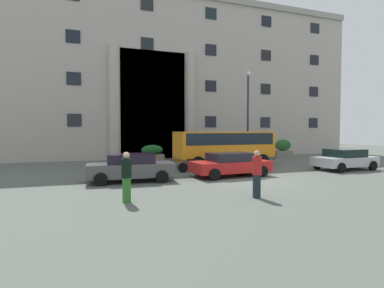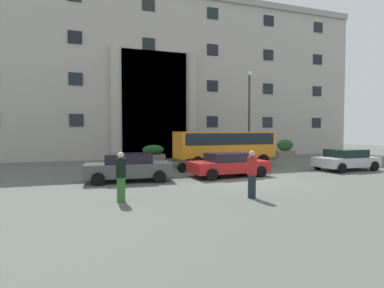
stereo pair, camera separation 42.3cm
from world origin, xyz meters
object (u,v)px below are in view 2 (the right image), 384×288
orange_minibus (224,145)px  pedestrian_woman_with_bag (121,177)px  hedge_planter_east (285,149)px  lamppost_plaza_centre (249,109)px  parked_hatchback_near (128,167)px  hedge_planter_entrance_right (153,153)px  motorcycle_near_kerb (192,165)px  hedge_planter_west (190,152)px  pedestrian_woman_dark_dress (252,174)px  bus_stop_sign (272,144)px  hedge_planter_entrance_left (226,151)px  white_taxi_kerbside (346,159)px  parked_sedan_far (229,164)px

orange_minibus → pedestrian_woman_with_bag: bearing=-134.3°
hedge_planter_east → lamppost_plaza_centre: lamppost_plaza_centre is taller
parked_hatchback_near → hedge_planter_entrance_right: bearing=75.1°
orange_minibus → motorcycle_near_kerb: orange_minibus is taller
hedge_planter_east → hedge_planter_west: bearing=178.1°
pedestrian_woman_dark_dress → bus_stop_sign: bearing=-84.1°
hedge_planter_entrance_right → motorcycle_near_kerb: 7.35m
motorcycle_near_kerb → lamppost_plaza_centre: bearing=40.7°
hedge_planter_entrance_left → pedestrian_woman_with_bag: (-10.38, -13.78, 0.20)m
hedge_planter_west → pedestrian_woman_with_bag: 15.52m
parked_hatchback_near → pedestrian_woman_with_bag: pedestrian_woman_with_bag is taller
parked_hatchback_near → pedestrian_woman_dark_dress: bearing=-49.3°
pedestrian_woman_dark_dress → orange_minibus: bearing=-66.2°
motorcycle_near_kerb → lamppost_plaza_centre: 9.62m
orange_minibus → pedestrian_woman_dark_dress: 10.02m
pedestrian_woman_dark_dress → hedge_planter_entrance_left: bearing=-68.8°
white_taxi_kerbside → pedestrian_woman_dark_dress: 11.09m
orange_minibus → lamppost_plaza_centre: size_ratio=0.93×
white_taxi_kerbside → lamppost_plaza_centre: bearing=107.4°
parked_sedan_far → parked_hatchback_near: (-5.53, 0.06, 0.03)m
hedge_planter_entrance_left → lamppost_plaza_centre: (1.33, -1.91, 3.74)m
hedge_planter_east → white_taxi_kerbside: size_ratio=0.44×
hedge_planter_west → pedestrian_woman_with_bag: bearing=-116.9°
parked_sedan_far → motorcycle_near_kerb: (-1.43, 2.21, -0.23)m
pedestrian_woman_dark_dress → motorcycle_near_kerb: bearing=-48.2°
hedge_planter_west → white_taxi_kerbside: 12.19m
hedge_planter_east → motorcycle_near_kerb: (-11.75, -7.04, -0.38)m
bus_stop_sign → pedestrian_woman_dark_dress: bus_stop_sign is taller
hedge_planter_west → hedge_planter_entrance_right: hedge_planter_west is taller
parked_sedan_far → pedestrian_woman_dark_dress: size_ratio=2.52×
orange_minibus → parked_hatchback_near: (-7.21, -4.25, -0.79)m
orange_minibus → hedge_planter_west: size_ratio=3.76×
motorcycle_near_kerb → hedge_planter_entrance_right: bearing=101.2°
hedge_planter_east → motorcycle_near_kerb: bearing=-149.1°
hedge_planter_entrance_left → lamppost_plaza_centre: bearing=-55.3°
hedge_planter_entrance_right → parked_sedan_far: hedge_planter_entrance_right is taller
hedge_planter_east → lamppost_plaza_centre: (-4.86, -1.65, 3.62)m
hedge_planter_entrance_right → parked_sedan_far: bearing=-75.1°
hedge_planter_entrance_left → pedestrian_woman_with_bag: 17.25m
motorcycle_near_kerb → parked_sedan_far: bearing=-54.4°
white_taxi_kerbside → lamppost_plaza_centre: size_ratio=0.55×
hedge_planter_east → white_taxi_kerbside: (-2.00, -9.25, -0.13)m
hedge_planter_entrance_left → pedestrian_woman_with_bag: pedestrian_woman_with_bag is taller
motorcycle_near_kerb → pedestrian_woman_with_bag: 8.08m
hedge_planter_east → hedge_planter_entrance_left: size_ratio=1.23×
pedestrian_woman_with_bag → hedge_planter_west: bearing=161.4°
hedge_planter_west → orange_minibus: bearing=-80.3°
hedge_planter_entrance_right → parked_hatchback_near: size_ratio=0.44×
hedge_planter_west → lamppost_plaza_centre: size_ratio=0.25×
bus_stop_sign → hedge_planter_west: 6.97m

